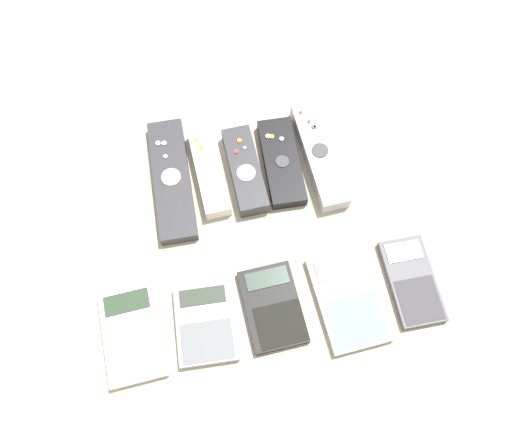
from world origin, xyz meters
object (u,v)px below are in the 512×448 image
(remote_1, at_px, (209,172))
(remote_4, at_px, (319,155))
(calculator_4, at_px, (412,281))
(calculator_1, at_px, (206,324))
(calculator_0, at_px, (132,334))
(remote_3, at_px, (281,162))
(remote_2, at_px, (244,170))
(calculator_3, at_px, (348,299))
(calculator_2, at_px, (276,306))
(remote_0, at_px, (172,179))

(remote_1, distance_m, remote_4, 0.18)
(remote_1, distance_m, calculator_4, 0.36)
(calculator_1, relative_size, calculator_4, 0.88)
(calculator_0, bearing_deg, remote_4, 32.02)
(remote_1, bearing_deg, remote_3, -4.79)
(remote_2, distance_m, calculator_4, 0.31)
(calculator_3, bearing_deg, remote_4, 83.10)
(remote_3, relative_size, calculator_1, 1.34)
(calculator_1, xyz_separation_m, calculator_2, (0.10, 0.01, -0.00))
(calculator_2, bearing_deg, calculator_3, -8.13)
(remote_1, bearing_deg, remote_2, -12.04)
(remote_1, relative_size, calculator_2, 1.25)
(remote_0, relative_size, calculator_2, 1.69)
(remote_1, distance_m, calculator_3, 0.30)
(remote_4, height_order, calculator_3, remote_4)
(calculator_1, relative_size, calculator_3, 0.78)
(remote_1, height_order, calculator_2, remote_1)
(calculator_1, bearing_deg, remote_3, 58.22)
(remote_2, xyz_separation_m, calculator_3, (0.11, -0.24, -0.01))
(remote_2, bearing_deg, remote_3, 2.50)
(remote_2, distance_m, calculator_0, 0.31)
(remote_0, bearing_deg, calculator_3, -46.16)
(remote_0, height_order, calculator_4, remote_0)
(remote_0, relative_size, remote_3, 1.36)
(remote_2, xyz_separation_m, calculator_0, (-0.20, -0.23, -0.01))
(calculator_2, bearing_deg, remote_0, 114.99)
(calculator_4, bearing_deg, calculator_2, 179.75)
(remote_3, bearing_deg, remote_1, 179.94)
(remote_3, bearing_deg, calculator_4, -55.56)
(remote_3, xyz_separation_m, calculator_2, (-0.06, -0.23, -0.00))
(calculator_3, bearing_deg, calculator_1, 175.30)
(remote_4, bearing_deg, calculator_3, -96.15)
(remote_2, height_order, calculator_0, remote_2)
(calculator_1, bearing_deg, calculator_0, 180.00)
(remote_0, distance_m, remote_1, 0.06)
(calculator_1, xyz_separation_m, calculator_4, (0.31, 0.01, -0.00))
(remote_0, xyz_separation_m, remote_1, (0.06, 0.00, 0.00))
(remote_3, relative_size, calculator_0, 1.12)
(remote_0, height_order, calculator_1, remote_0)
(remote_0, distance_m, remote_3, 0.18)
(calculator_2, height_order, calculator_3, same)
(remote_0, relative_size, calculator_3, 1.41)
(remote_0, bearing_deg, remote_3, -0.11)
(calculator_0, relative_size, calculator_4, 1.05)
(calculator_2, bearing_deg, calculator_4, -2.99)
(remote_1, xyz_separation_m, calculator_1, (-0.04, -0.24, -0.01))
(calculator_1, bearing_deg, remote_4, 49.06)
(remote_3, relative_size, calculator_4, 1.18)
(remote_3, xyz_separation_m, calculator_0, (-0.27, -0.23, -0.00))
(calculator_0, bearing_deg, remote_1, 54.84)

